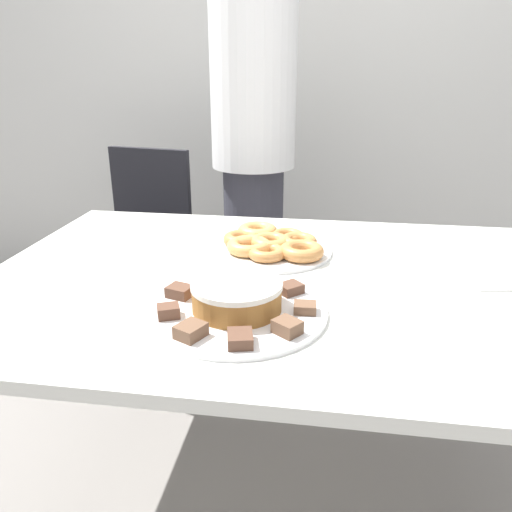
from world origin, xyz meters
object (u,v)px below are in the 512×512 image
plate_donuts (270,250)px  plate_cake (237,311)px  napkin (495,283)px  person_standing (253,154)px  frosted_cake (237,296)px  office_chair_left (139,257)px

plate_donuts → plate_cake: bearing=-93.6°
plate_cake → napkin: 0.65m
person_standing → frosted_cake: bearing=-83.0°
frosted_cake → plate_cake: bearing=0.0°
office_chair_left → plate_cake: bearing=-48.7°
office_chair_left → frosted_cake: (0.66, -1.07, 0.35)m
plate_donuts → frosted_cake: size_ratio=1.80×
plate_cake → office_chair_left: bearing=121.6°
plate_donuts → frosted_cake: 0.40m
frosted_cake → office_chair_left: bearing=121.6°
plate_donuts → frosted_cake: bearing=-93.6°
napkin → office_chair_left: bearing=146.9°
office_chair_left → napkin: bearing=-23.4°
napkin → plate_cake: bearing=-157.7°
plate_cake → napkin: bearing=22.3°
person_standing → office_chair_left: bearing=-169.6°
plate_donuts → office_chair_left: bearing=135.3°
plate_cake → plate_donuts: bearing=86.4°
person_standing → napkin: 1.20m
person_standing → frosted_cake: person_standing is taller
person_standing → office_chair_left: 0.70m
office_chair_left → frosted_cake: office_chair_left is taller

